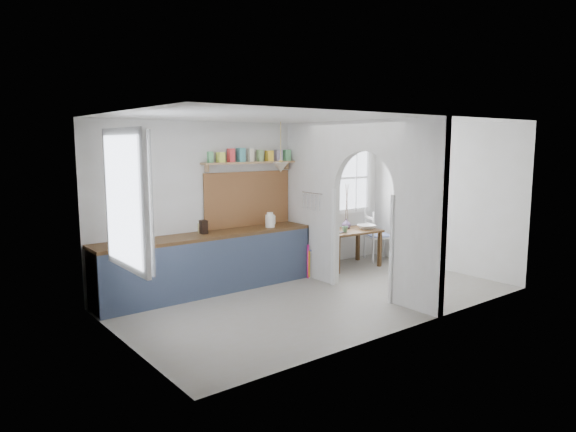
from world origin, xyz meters
TOP-DOWN VIEW (x-y plane):
  - floor at (0.00, 0.00)m, footprint 5.80×3.20m
  - ceiling at (0.00, 0.00)m, footprint 5.80×3.20m
  - walls at (0.00, 0.00)m, footprint 5.81×3.21m
  - partition at (0.70, 0.06)m, footprint 0.12×3.20m
  - kitchen_window at (-2.87, 0.00)m, footprint 0.10×1.16m
  - nook_window at (1.80, 1.56)m, footprint 1.76×0.10m
  - counter at (-1.13, 1.33)m, footprint 3.50×0.60m
  - sink at (-2.43, 1.30)m, footprint 0.40×0.40m
  - backsplash at (-0.20, 1.58)m, footprint 1.65×0.03m
  - shelf at (-0.20, 1.49)m, footprint 1.75×0.20m
  - pendant_lamp at (0.15, 1.15)m, footprint 0.26×0.26m
  - utensil_rail at (0.61, 0.90)m, footprint 0.02×0.50m
  - dining_table at (1.71, 1.14)m, footprint 1.16×0.83m
  - chair_left at (0.83, 1.10)m, footprint 0.50×0.50m
  - chair_right at (2.56, 1.17)m, footprint 0.59×0.59m
  - kettle at (-0.01, 1.24)m, footprint 0.25×0.23m
  - mug_a at (-2.18, 1.25)m, footprint 0.12×0.12m
  - mug_b at (-2.05, 1.31)m, footprint 0.16×0.16m
  - knife_block at (-1.16, 1.36)m, footprint 0.10×0.14m
  - jar at (-1.17, 1.44)m, footprint 0.10×0.10m
  - towel_magenta at (0.58, 0.96)m, footprint 0.02×0.03m
  - towel_orange at (0.58, 0.94)m, footprint 0.02×0.03m
  - bowl at (2.04, 1.01)m, footprint 0.42×0.42m
  - table_cup at (1.48, 1.01)m, footprint 0.15×0.15m
  - plate at (1.37, 1.06)m, footprint 0.22×0.22m
  - vase at (1.79, 1.30)m, footprint 0.20×0.20m

SIDE VIEW (x-z plane):
  - floor at x=0.00m, z-range -0.01..0.01m
  - towel_orange at x=0.58m, z-range 0.03..0.47m
  - towel_magenta at x=0.58m, z-range -0.03..0.58m
  - dining_table at x=1.71m, z-range 0.00..0.69m
  - counter at x=-1.13m, z-range 0.01..0.91m
  - chair_left at x=0.83m, z-range 0.00..0.94m
  - chair_right at x=2.56m, z-range 0.00..0.98m
  - plate at x=1.37m, z-range 0.69..0.70m
  - bowl at x=2.04m, z-range 0.69..0.77m
  - table_cup at x=1.48m, z-range 0.69..0.79m
  - vase at x=1.79m, z-range 0.69..0.86m
  - sink at x=-2.43m, z-range 0.88..0.90m
  - mug_a at x=-2.18m, z-range 0.90..0.99m
  - mug_b at x=-2.05m, z-range 0.90..1.00m
  - jar at x=-1.17m, z-range 0.90..1.05m
  - knife_block at x=-1.16m, z-range 0.90..1.11m
  - kettle at x=-0.01m, z-range 0.90..1.14m
  - walls at x=0.00m, z-range 0.00..2.60m
  - backsplash at x=-0.20m, z-range 0.90..1.80m
  - utensil_rail at x=0.61m, z-range 1.44..1.46m
  - partition at x=0.70m, z-range 0.15..2.75m
  - nook_window at x=1.80m, z-range 0.95..2.25m
  - kitchen_window at x=-2.87m, z-range 0.90..2.40m
  - pendant_lamp at x=0.15m, z-range 1.80..1.96m
  - shelf at x=-0.20m, z-range 1.90..2.11m
  - ceiling at x=0.00m, z-range 2.60..2.60m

